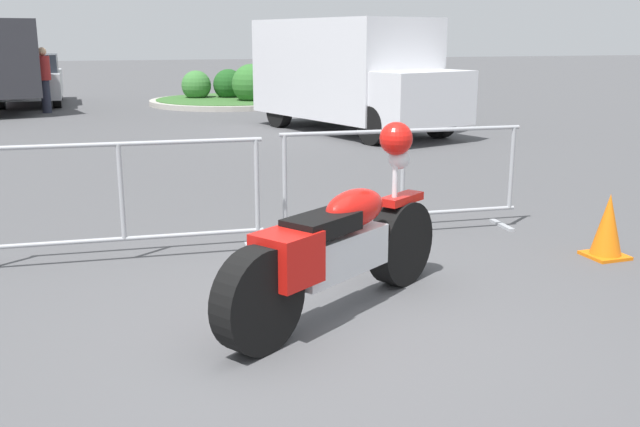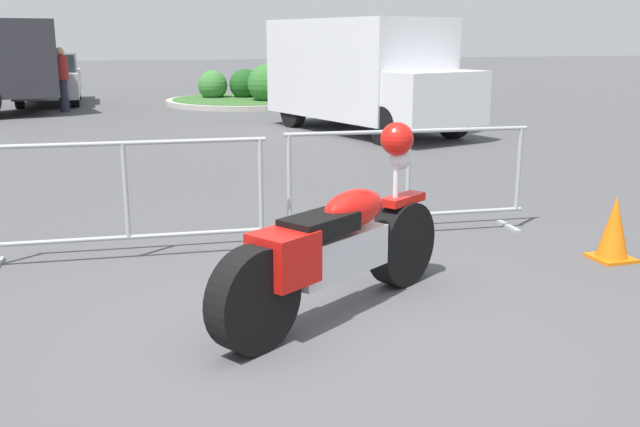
# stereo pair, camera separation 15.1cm
# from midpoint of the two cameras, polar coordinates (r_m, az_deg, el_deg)

# --- Properties ---
(ground_plane) EXTENTS (120.00, 120.00, 0.00)m
(ground_plane) POSITION_cam_midpoint_polar(r_m,az_deg,el_deg) (4.83, -0.34, -9.84)
(ground_plane) COLOR #4C4C4F
(motorcycle) EXTENTS (2.08, 1.40, 1.32)m
(motorcycle) POSITION_cam_midpoint_polar(r_m,az_deg,el_deg) (5.06, 0.63, -2.64)
(motorcycle) COLOR black
(motorcycle) RESTS_ON ground
(crowd_barrier_near) EXTENTS (2.50, 0.64, 1.07)m
(crowd_barrier_near) POSITION_cam_midpoint_polar(r_m,az_deg,el_deg) (6.52, -16.22, 1.07)
(crowd_barrier_near) COLOR #9EA0A5
(crowd_barrier_near) RESTS_ON ground
(crowd_barrier_far) EXTENTS (2.50, 0.64, 1.07)m
(crowd_barrier_far) POSITION_cam_midpoint_polar(r_m,az_deg,el_deg) (7.17, 6.02, 2.70)
(crowd_barrier_far) COLOR #9EA0A5
(crowd_barrier_far) RESTS_ON ground
(delivery_van) EXTENTS (3.24, 5.34, 2.31)m
(delivery_van) POSITION_cam_midpoint_polar(r_m,az_deg,el_deg) (15.14, 2.07, 11.27)
(delivery_van) COLOR silver
(delivery_van) RESTS_ON ground
(parked_car_silver) EXTENTS (1.78, 4.30, 1.46)m
(parked_car_silver) POSITION_cam_midpoint_polar(r_m,az_deg,el_deg) (23.02, -22.38, 9.91)
(parked_car_silver) COLOR #B7BABF
(parked_car_silver) RESTS_ON ground
(pedestrian) EXTENTS (0.40, 0.40, 1.69)m
(pedestrian) POSITION_cam_midpoint_polar(r_m,az_deg,el_deg) (20.27, -21.40, 10.10)
(pedestrian) COLOR #262838
(pedestrian) RESTS_ON ground
(planter_island) EXTENTS (4.76, 4.76, 1.20)m
(planter_island) POSITION_cam_midpoint_polar(r_m,az_deg,el_deg) (21.66, -7.32, 9.50)
(planter_island) COLOR #ADA89E
(planter_island) RESTS_ON ground
(traffic_cone) EXTENTS (0.34, 0.34, 0.59)m
(traffic_cone) POSITION_cam_midpoint_polar(r_m,az_deg,el_deg) (6.89, 21.46, -0.97)
(traffic_cone) COLOR orange
(traffic_cone) RESTS_ON ground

